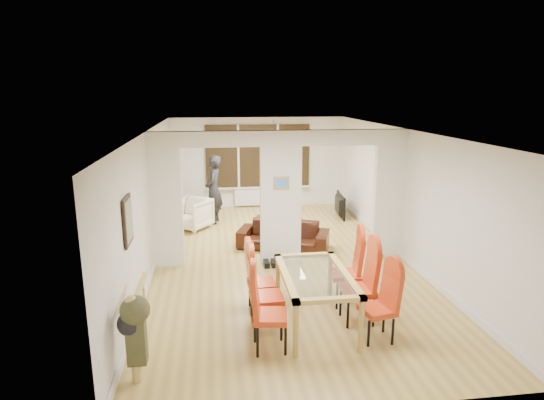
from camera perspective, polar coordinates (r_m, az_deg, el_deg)
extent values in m
cube|color=tan|center=(9.26, 1.06, -7.50)|extent=(5.00, 9.00, 0.01)
cube|color=white|center=(8.88, 1.10, 0.36)|extent=(5.00, 0.18, 2.60)
cube|color=black|center=(13.18, -1.76, 5.55)|extent=(3.00, 0.08, 1.80)
cube|color=white|center=(13.36, -1.70, 0.42)|extent=(1.40, 0.08, 0.50)
sphere|color=orange|center=(12.02, 0.20, 7.91)|extent=(0.36, 0.36, 0.36)
cube|color=gray|center=(6.50, -17.66, -2.48)|extent=(0.04, 0.52, 0.67)
cube|color=#4C8CD8|center=(8.72, 1.20, 2.13)|extent=(0.30, 0.03, 0.25)
imported|color=black|center=(9.86, 1.42, -4.44)|extent=(2.08, 1.36, 0.57)
imported|color=#EBE6C7|center=(11.36, -10.10, -1.72)|extent=(1.15, 1.15, 0.76)
imported|color=black|center=(11.67, -7.34, 1.29)|extent=(0.69, 0.50, 1.75)
imported|color=black|center=(12.45, 8.12, -0.65)|extent=(1.08, 0.24, 0.62)
cylinder|color=#143F19|center=(11.32, 0.64, -1.50)|extent=(0.07, 0.07, 0.29)
imported|color=#342512|center=(11.37, 2.02, -2.06)|extent=(0.20, 0.20, 0.05)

